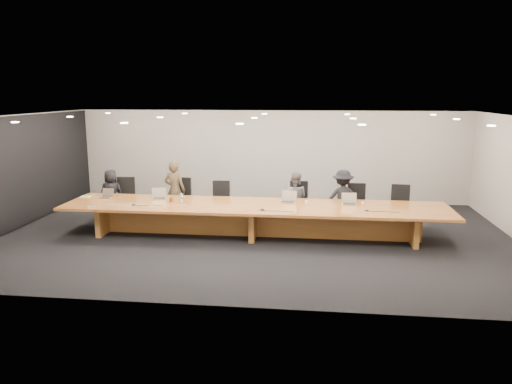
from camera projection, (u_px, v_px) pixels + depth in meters
The scene contains 28 objects.
ground at pixel (254, 236), 11.81m from camera, with size 12.00×12.00×0.00m, color black.
back_wall at pixel (270, 156), 15.43m from camera, with size 12.00×0.02×2.80m, color beige.
left_wall_panel at pixel (15, 174), 12.24m from camera, with size 0.08×7.84×2.74m, color black.
conference_table at pixel (254, 214), 11.71m from camera, with size 9.00×1.80×0.75m.
chair_far_left at pixel (124, 198), 13.30m from camera, with size 0.57×0.57×1.13m, color black, non-canonical shape.
chair_left at pixel (180, 199), 13.12m from camera, with size 0.58×0.58×1.15m, color black, non-canonical shape.
chair_mid_left at pixel (220, 202), 13.00m from camera, with size 0.55×0.55×1.08m, color black, non-canonical shape.
chair_mid_right at pixel (298, 203), 12.79m from camera, with size 0.57×0.57×1.11m, color black, non-canonical shape.
chair_right at pixel (357, 205), 12.62m from camera, with size 0.55×0.55×1.09m, color black, non-canonical shape.
chair_far_right at pixel (400, 206), 12.42m from camera, with size 0.56×0.56×1.09m, color black, non-canonical shape.
person_a at pixel (111, 194), 13.39m from camera, with size 0.65×0.42×1.32m, color black.
person_b at pixel (175, 191), 13.10m from camera, with size 0.58×0.38×1.60m, color #403523.
person_c at pixel (295, 198), 12.74m from camera, with size 0.66×0.51×1.35m, color #5A5A5C.
person_d at pixel (343, 198), 12.55m from camera, with size 0.93×0.54×1.44m, color black.
laptop_a at pixel (106, 193), 12.43m from camera, with size 0.30×0.22×0.24m, color tan, non-canonical shape.
laptop_b at pixel (159, 194), 12.29m from camera, with size 0.35×0.25×0.27m, color tan, non-canonical shape.
laptop_d at pixel (288, 197), 11.87m from camera, with size 0.36×0.26×0.29m, color #BAA78E, non-canonical shape.
laptop_e at pixel (350, 199), 11.66m from camera, with size 0.35×0.25×0.27m, color tan, non-canonical shape.
water_bottle at pixel (181, 198), 11.92m from camera, with size 0.07×0.07×0.21m, color #AFBFBC.
amber_mug at pixel (171, 200), 11.99m from camera, with size 0.08×0.08×0.10m, color brown.
paper_cup_near at pixel (306, 203), 11.67m from camera, with size 0.08×0.08×0.09m, color silver.
paper_cup_far at pixel (363, 204), 11.59m from camera, with size 0.07×0.07×0.09m, color silver.
notepad at pixel (86, 196), 12.58m from camera, with size 0.24×0.19×0.01m, color silver.
lime_gadget at pixel (86, 196), 12.55m from camera, with size 0.15×0.09×0.02m, color green.
av_box at pixel (92, 207), 11.41m from camera, with size 0.18×0.13×0.03m, color silver.
mic_left at pixel (134, 204), 11.67m from camera, with size 0.11×0.11×0.03m, color black.
mic_center at pixel (262, 209), 11.14m from camera, with size 0.13×0.13×0.03m, color black.
mic_right at pixel (367, 210), 11.07m from camera, with size 0.11×0.11×0.03m, color black.
Camera 1 is at (1.40, -11.29, 3.33)m, focal length 35.00 mm.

